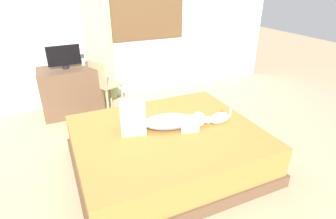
{
  "coord_description": "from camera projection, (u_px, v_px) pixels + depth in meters",
  "views": [
    {
      "loc": [
        -1.01,
        -2.35,
        1.98
      ],
      "look_at": [
        0.14,
        0.21,
        0.62
      ],
      "focal_mm": 29.09,
      "sensor_mm": 36.0,
      "label": 1
    }
  ],
  "objects": [
    {
      "name": "ground_plane",
      "position": [
        164.0,
        167.0,
        3.16
      ],
      "size": [
        16.0,
        16.0,
        0.0
      ],
      "primitive_type": "plane",
      "color": "tan"
    },
    {
      "name": "back_wall_with_window",
      "position": [
        108.0,
        14.0,
        4.44
      ],
      "size": [
        6.4,
        0.14,
        2.9
      ],
      "color": "silver",
      "rests_on": "ground"
    },
    {
      "name": "bed",
      "position": [
        167.0,
        149.0,
        3.08
      ],
      "size": [
        2.03,
        1.7,
        0.47
      ],
      "color": "brown",
      "rests_on": "ground"
    },
    {
      "name": "person_lying",
      "position": [
        159.0,
        120.0,
        2.97
      ],
      "size": [
        0.94,
        0.47,
        0.34
      ],
      "color": "#8C939E",
      "rests_on": "bed"
    },
    {
      "name": "cat",
      "position": [
        218.0,
        118.0,
        3.1
      ],
      "size": [
        0.36,
        0.11,
        0.21
      ],
      "color": "silver",
      "rests_on": "bed"
    },
    {
      "name": "desk",
      "position": [
        71.0,
        91.0,
        4.3
      ],
      "size": [
        0.9,
        0.56,
        0.74
      ],
      "color": "brown",
      "rests_on": "ground"
    },
    {
      "name": "tv_monitor",
      "position": [
        64.0,
        57.0,
        4.05
      ],
      "size": [
        0.48,
        0.1,
        0.35
      ],
      "color": "black",
      "rests_on": "desk"
    },
    {
      "name": "cup",
      "position": [
        83.0,
        62.0,
        4.28
      ],
      "size": [
        0.06,
        0.06,
        0.09
      ],
      "primitive_type": "cylinder",
      "color": "white",
      "rests_on": "desk"
    },
    {
      "name": "chair_by_desk",
      "position": [
        104.0,
        82.0,
        4.27
      ],
      "size": [
        0.51,
        0.51,
        0.86
      ],
      "color": "tan",
      "rests_on": "ground"
    },
    {
      "name": "curtain_left",
      "position": [
        98.0,
        33.0,
        4.38
      ],
      "size": [
        0.44,
        0.06,
        2.36
      ],
      "primitive_type": "cube",
      "color": "#ADCC75",
      "rests_on": "ground"
    }
  ]
}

